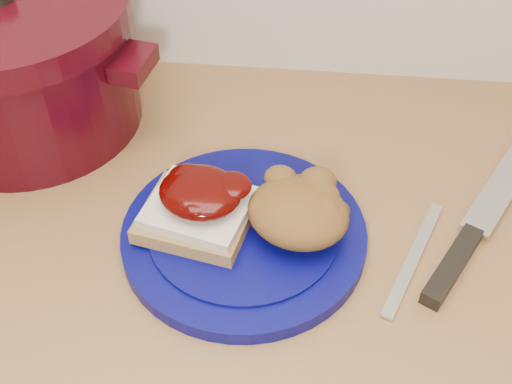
# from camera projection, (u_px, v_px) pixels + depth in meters

# --- Properties ---
(plate) EXTENTS (0.31, 0.31, 0.02)m
(plate) POSITION_uv_depth(u_px,v_px,m) (244.00, 235.00, 0.65)
(plate) COLOR #05064E
(plate) RESTS_ON wood_countertop
(sandwich) EXTENTS (0.12, 0.11, 0.05)m
(sandwich) POSITION_uv_depth(u_px,v_px,m) (198.00, 205.00, 0.63)
(sandwich) COLOR olive
(sandwich) RESTS_ON plate
(stuffing_mound) EXTENTS (0.12, 0.11, 0.05)m
(stuffing_mound) POSITION_uv_depth(u_px,v_px,m) (298.00, 213.00, 0.62)
(stuffing_mound) COLOR brown
(stuffing_mound) RESTS_ON plate
(chef_knife) EXTENTS (0.16, 0.26, 0.02)m
(chef_knife) POSITION_uv_depth(u_px,v_px,m) (468.00, 241.00, 0.64)
(chef_knife) COLOR black
(chef_knife) RESTS_ON wood_countertop
(butter_knife) EXTENTS (0.07, 0.15, 0.00)m
(butter_knife) POSITION_uv_depth(u_px,v_px,m) (414.00, 257.00, 0.63)
(butter_knife) COLOR silver
(butter_knife) RESTS_ON wood_countertop
(dutch_oven) EXTENTS (0.33, 0.32, 0.18)m
(dutch_oven) POSITION_uv_depth(u_px,v_px,m) (18.00, 63.00, 0.73)
(dutch_oven) COLOR black
(dutch_oven) RESTS_ON wood_countertop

